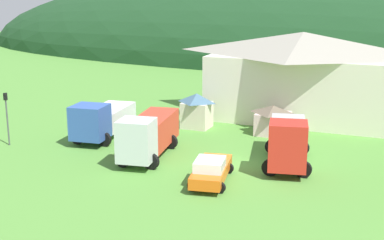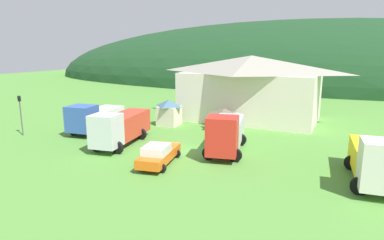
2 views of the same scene
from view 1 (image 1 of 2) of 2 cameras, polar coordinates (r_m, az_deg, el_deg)
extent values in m
plane|color=#518C38|center=(36.21, 4.47, -4.94)|extent=(200.00, 200.00, 0.00)
ellipsoid|color=#193D1E|center=(103.26, 16.56, 6.85)|extent=(158.12, 60.00, 32.56)
cube|color=silver|center=(50.27, 11.77, 3.63)|extent=(15.98, 10.01, 5.92)
pyramid|color=gray|center=(49.73, 11.99, 8.16)|extent=(17.26, 10.81, 2.07)
cube|color=beige|center=(45.63, 0.52, 0.55)|extent=(2.34, 2.09, 2.25)
pyramid|color=#42667F|center=(45.31, 0.52, 2.42)|extent=(2.53, 2.26, 0.79)
cube|color=beige|center=(44.09, 8.78, -0.39)|extent=(2.62, 2.54, 1.82)
pyramid|color=#6B5B4C|center=(43.81, 8.84, 1.17)|extent=(2.83, 2.75, 0.64)
cube|color=#3356AD|center=(40.99, -11.02, -0.21)|extent=(2.85, 2.71, 2.61)
cube|color=black|center=(40.75, -11.13, 0.53)|extent=(1.61, 2.08, 0.84)
cube|color=silver|center=(44.43, -8.86, 0.35)|extent=(3.20, 5.46, 1.67)
cylinder|color=black|center=(40.84, -9.50, -2.09)|extent=(1.10, 0.30, 1.10)
cylinder|color=black|center=(41.82, -12.34, -1.85)|extent=(1.10, 0.30, 1.10)
cylinder|color=black|center=(44.88, -7.09, -0.55)|extent=(1.10, 0.30, 1.10)
cylinder|color=black|center=(45.77, -9.72, -0.36)|extent=(1.10, 0.30, 1.10)
cube|color=silver|center=(35.18, -6.05, -2.21)|extent=(2.63, 2.56, 2.81)
cube|color=black|center=(34.91, -6.14, -1.28)|extent=(1.50, 1.95, 0.90)
cube|color=red|center=(38.89, -4.13, -1.07)|extent=(3.19, 6.01, 2.19)
cylinder|color=black|center=(35.29, -4.45, -4.51)|extent=(1.10, 0.30, 1.10)
cylinder|color=black|center=(35.92, -7.51, -4.25)|extent=(1.10, 0.30, 1.10)
cylinder|color=black|center=(39.70, -2.36, -2.37)|extent=(1.10, 0.30, 1.10)
cylinder|color=black|center=(40.27, -5.10, -2.18)|extent=(1.10, 0.30, 1.10)
cube|color=red|center=(33.91, 10.36, -2.76)|extent=(2.80, 2.69, 3.05)
cube|color=black|center=(33.62, 10.41, -1.72)|extent=(1.63, 2.02, 0.98)
cube|color=#B2B2B7|center=(37.82, 10.35, -1.80)|extent=(3.51, 5.98, 2.07)
cylinder|color=black|center=(34.40, 11.99, -5.27)|extent=(1.10, 0.30, 1.10)
cylinder|color=black|center=(34.38, 8.50, -5.12)|extent=(1.10, 0.30, 1.10)
cylinder|color=black|center=(38.94, 11.83, -3.00)|extent=(1.10, 0.30, 1.10)
cylinder|color=black|center=(38.92, 8.75, -2.86)|extent=(1.10, 0.30, 1.10)
cube|color=orange|center=(32.93, 2.13, -5.58)|extent=(2.79, 5.49, 0.70)
cube|color=silver|center=(32.13, 1.94, -4.84)|extent=(2.08, 2.37, 0.62)
cylinder|color=black|center=(31.28, 3.04, -7.35)|extent=(0.68, 0.24, 0.68)
cylinder|color=black|center=(31.56, 0.08, -7.14)|extent=(0.68, 0.24, 0.68)
cylinder|color=black|center=(34.59, 3.98, -5.25)|extent=(0.68, 0.24, 0.68)
cylinder|color=black|center=(34.84, 1.30, -5.08)|extent=(0.68, 0.24, 0.68)
cylinder|color=#4C4C51|center=(42.70, -19.41, -0.29)|extent=(0.12, 0.12, 3.57)
cube|color=black|center=(42.27, -19.63, 2.42)|extent=(0.20, 0.24, 0.55)
sphere|color=green|center=(42.36, -19.51, 2.45)|extent=(0.14, 0.14, 0.14)
cone|color=orange|center=(41.46, -2.30, -2.45)|extent=(0.36, 0.36, 0.51)
camera|label=2|loc=(8.59, 35.91, -8.63)|focal=31.33mm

